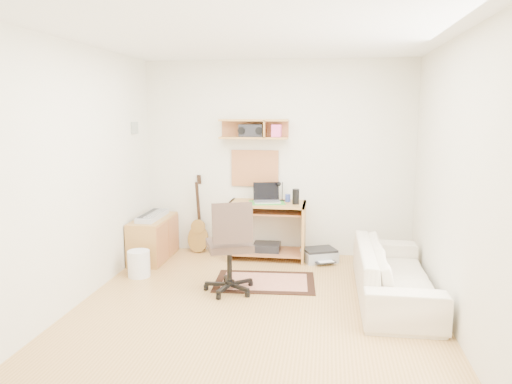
# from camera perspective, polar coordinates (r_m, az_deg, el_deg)

# --- Properties ---
(floor) EXTENTS (3.60, 4.00, 0.01)m
(floor) POSITION_cam_1_polar(r_m,az_deg,el_deg) (4.98, -0.04, -13.53)
(floor) COLOR tan
(floor) RESTS_ON ground
(ceiling) EXTENTS (3.60, 4.00, 0.01)m
(ceiling) POSITION_cam_1_polar(r_m,az_deg,el_deg) (4.63, -0.05, 17.72)
(ceiling) COLOR white
(ceiling) RESTS_ON ground
(back_wall) EXTENTS (3.60, 0.01, 2.60)m
(back_wall) POSITION_cam_1_polar(r_m,az_deg,el_deg) (6.60, 2.49, 3.88)
(back_wall) COLOR silver
(back_wall) RESTS_ON ground
(left_wall) EXTENTS (0.01, 4.00, 2.60)m
(left_wall) POSITION_cam_1_polar(r_m,az_deg,el_deg) (5.20, -20.12, 1.82)
(left_wall) COLOR silver
(left_wall) RESTS_ON ground
(right_wall) EXTENTS (0.01, 4.00, 2.60)m
(right_wall) POSITION_cam_1_polar(r_m,az_deg,el_deg) (4.72, 22.20, 0.97)
(right_wall) COLOR silver
(right_wall) RESTS_ON ground
(wall_shelf) EXTENTS (0.90, 0.25, 0.26)m
(wall_shelf) POSITION_cam_1_polar(r_m,az_deg,el_deg) (6.49, -0.26, 7.33)
(wall_shelf) COLOR #BC8642
(wall_shelf) RESTS_ON back_wall
(cork_board) EXTENTS (0.64, 0.03, 0.49)m
(cork_board) POSITION_cam_1_polar(r_m,az_deg,el_deg) (6.63, -0.12, 2.78)
(cork_board) COLOR tan
(cork_board) RESTS_ON back_wall
(wall_photo) EXTENTS (0.02, 0.20, 0.15)m
(wall_photo) POSITION_cam_1_polar(r_m,az_deg,el_deg) (6.52, -13.92, 7.24)
(wall_photo) COLOR #4C8CBF
(wall_photo) RESTS_ON left_wall
(desk) EXTENTS (1.00, 0.55, 0.75)m
(desk) POSITION_cam_1_polar(r_m,az_deg,el_deg) (6.50, 1.28, -4.49)
(desk) COLOR #BC8642
(desk) RESTS_ON floor
(laptop) EXTENTS (0.41, 0.41, 0.26)m
(laptop) POSITION_cam_1_polar(r_m,az_deg,el_deg) (6.38, 1.29, -0.13)
(laptop) COLOR silver
(laptop) RESTS_ON desk
(speaker) EXTENTS (0.09, 0.09, 0.20)m
(speaker) POSITION_cam_1_polar(r_m,az_deg,el_deg) (6.32, 4.64, -0.53)
(speaker) COLOR black
(speaker) RESTS_ON desk
(desk_lamp) EXTENTS (0.09, 0.09, 0.26)m
(desk_lamp) POSITION_cam_1_polar(r_m,az_deg,el_deg) (6.51, 3.07, 0.08)
(desk_lamp) COLOR black
(desk_lamp) RESTS_ON desk
(pencil_cup) EXTENTS (0.07, 0.07, 0.10)m
(pencil_cup) POSITION_cam_1_polar(r_m,az_deg,el_deg) (6.48, 3.71, -0.70)
(pencil_cup) COLOR #304092
(pencil_cup) RESTS_ON desk
(boombox) EXTENTS (0.31, 0.14, 0.16)m
(boombox) POSITION_cam_1_polar(r_m,az_deg,el_deg) (6.49, -0.58, 7.15)
(boombox) COLOR black
(boombox) RESTS_ON wall_shelf
(rug) EXTENTS (1.18, 0.83, 0.02)m
(rug) POSITION_cam_1_polar(r_m,az_deg,el_deg) (5.69, 1.03, -10.38)
(rug) COLOR beige
(rug) RESTS_ON floor
(task_chair) EXTENTS (0.67, 0.67, 1.03)m
(task_chair) POSITION_cam_1_polar(r_m,az_deg,el_deg) (5.29, -3.12, -6.21)
(task_chair) COLOR #392A22
(task_chair) RESTS_ON floor
(cabinet) EXTENTS (0.40, 0.90, 0.55)m
(cabinet) POSITION_cam_1_polar(r_m,az_deg,el_deg) (6.63, -11.84, -5.30)
(cabinet) COLOR #BC8642
(cabinet) RESTS_ON floor
(music_keyboard) EXTENTS (0.22, 0.71, 0.06)m
(music_keyboard) POSITION_cam_1_polar(r_m,az_deg,el_deg) (6.56, -11.92, -2.72)
(music_keyboard) COLOR #B2B5BA
(music_keyboard) RESTS_ON cabinet
(guitar) EXTENTS (0.30, 0.20, 1.07)m
(guitar) POSITION_cam_1_polar(r_m,az_deg,el_deg) (6.77, -6.80, -2.57)
(guitar) COLOR olive
(guitar) RESTS_ON floor
(waste_basket) EXTENTS (0.33, 0.33, 0.31)m
(waste_basket) POSITION_cam_1_polar(r_m,az_deg,el_deg) (6.00, -13.45, -8.09)
(waste_basket) COLOR white
(waste_basket) RESTS_ON floor
(printer) EXTENTS (0.51, 0.46, 0.16)m
(printer) POSITION_cam_1_polar(r_m,az_deg,el_deg) (6.49, 7.37, -7.23)
(printer) COLOR #A5A8AA
(printer) RESTS_ON floor
(sofa) EXTENTS (0.55, 1.88, 0.74)m
(sofa) POSITION_cam_1_polar(r_m,az_deg,el_deg) (5.32, 15.80, -8.09)
(sofa) COLOR beige
(sofa) RESTS_ON floor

